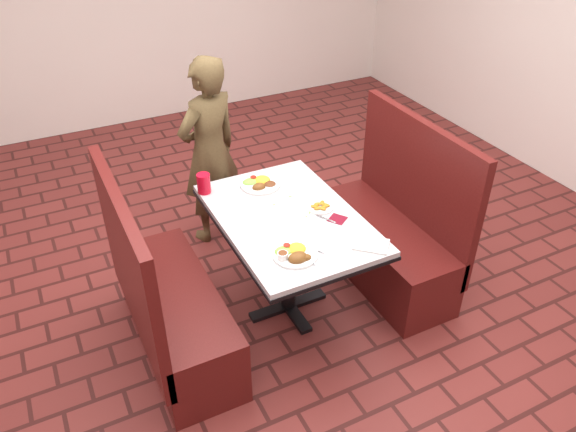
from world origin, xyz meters
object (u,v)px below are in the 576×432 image
Objects in this scene: dining_table at (288,229)px; near_dinner_plate at (294,252)px; diner_person at (210,152)px; plantain_plate at (320,207)px; booth_bench_right at (389,237)px; far_dinner_plate at (260,182)px; red_tumbler at (204,183)px; booth_bench_left at (169,308)px.

dining_table is 0.42m from near_dinner_plate.
plantain_plate is (0.34, -1.06, 0.03)m from diner_person.
diner_person is at bearing 131.51° from booth_bench_right.
booth_bench_right is at bearing -27.13° from far_dinner_plate.
booth_bench_right reaches higher than red_tumbler.
plantain_plate is at bearing -41.16° from red_tumbler.
near_dinner_plate reaches higher than far_dinner_plate.
booth_bench_left is 1.00× the size of booth_bench_right.
booth_bench_right is 0.72m from plantain_plate.
booth_bench_left is at bearing 180.00° from dining_table.
red_tumbler reaches higher than near_dinner_plate.
diner_person is at bearing 107.96° from plantain_plate.
far_dinner_plate is at bearing 79.61° from near_dinner_plate.
red_tumbler is at bearing 156.99° from booth_bench_right.
booth_bench_left reaches higher than near_dinner_plate.
dining_table is at bearing -89.69° from far_dinner_plate.
plantain_plate is (0.36, 0.36, -0.02)m from near_dinner_plate.
far_dinner_plate is at bearing 90.31° from dining_table.
near_dinner_plate is at bearing -135.38° from plantain_plate.
dining_table is 1.01× the size of booth_bench_right.
red_tumbler is (-1.16, 0.49, 0.49)m from booth_bench_right.
near_dinner_plate is at bearing -75.98° from red_tumbler.
red_tumbler is at bearing 46.13° from diner_person.
booth_bench_right is 4.53× the size of far_dinner_plate.
far_dinner_plate is at bearing -12.86° from red_tumbler.
red_tumbler is (-0.21, 0.86, 0.04)m from near_dinner_plate.
near_dinner_plate is at bearing -29.44° from booth_bench_left.
diner_person is 0.61m from red_tumbler.
booth_bench_left is at bearing 179.33° from plantain_plate.
dining_table is at bearing 176.84° from plantain_plate.
plantain_plate is 1.26× the size of red_tumbler.
dining_table is 1.05m from diner_person.
booth_bench_left and booth_bench_right have the same top height.
red_tumbler is (0.44, 0.49, 0.49)m from booth_bench_left.
booth_bench_right is 7.30× the size of plantain_plate.
booth_bench_right is at bearing 21.35° from near_dinner_plate.
red_tumbler is (-0.36, 0.49, 0.16)m from dining_table.
booth_bench_left is 0.82× the size of diner_person.
near_dinner_plate is (0.65, -0.37, 0.45)m from booth_bench_left.
diner_person is 11.13× the size of red_tumbler.
booth_bench_right is 9.17× the size of red_tumbler.
diner_person reaches higher than booth_bench_left.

